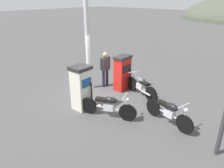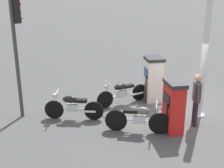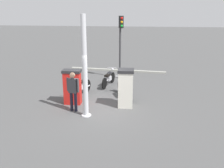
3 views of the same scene
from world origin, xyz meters
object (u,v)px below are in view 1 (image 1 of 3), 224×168
object	(u,v)px
fuel_pump_far	(122,73)
fuel_pump_near	(81,88)
motorcycle_near_pump	(108,106)
canopy_support_pole	(88,48)
motorcycle_extra	(169,112)
motorcycle_far_pump	(141,86)
attendant_person	(105,67)

from	to	relation	value
fuel_pump_far	fuel_pump_near	bearing A→B (deg)	-90.00
fuel_pump_far	motorcycle_near_pump	xyz separation A→B (m)	(1.21, -2.24, -0.35)
fuel_pump_near	canopy_support_pole	size ratio (longest dim) A/B	0.43
motorcycle_near_pump	motorcycle_extra	size ratio (longest dim) A/B	1.03
fuel_pump_far	motorcycle_far_pump	size ratio (longest dim) A/B	0.83
motorcycle_extra	canopy_support_pole	world-z (taller)	canopy_support_pole
canopy_support_pole	motorcycle_near_pump	bearing A→B (deg)	-27.80
fuel_pump_near	motorcycle_extra	xyz separation A→B (m)	(3.02, 1.24, -0.39)
motorcycle_extra	attendant_person	xyz separation A→B (m)	(-3.83, 0.89, 0.50)
fuel_pump_near	motorcycle_near_pump	distance (m)	1.29
motorcycle_extra	motorcycle_far_pump	bearing A→B (deg)	149.54
attendant_person	canopy_support_pole	world-z (taller)	canopy_support_pole
motorcycle_extra	attendant_person	world-z (taller)	attendant_person
fuel_pump_far	attendant_person	bearing A→B (deg)	-160.32
fuel_pump_near	motorcycle_near_pump	bearing A→B (deg)	9.06
fuel_pump_near	motorcycle_extra	bearing A→B (deg)	22.43
motorcycle_near_pump	motorcycle_extra	distance (m)	2.09
fuel_pump_near	motorcycle_far_pump	distance (m)	2.65
motorcycle_near_pump	motorcycle_extra	bearing A→B (deg)	30.20
motorcycle_far_pump	canopy_support_pole	bearing A→B (deg)	-158.12
fuel_pump_near	motorcycle_extra	world-z (taller)	fuel_pump_near
fuel_pump_far	motorcycle_extra	size ratio (longest dim) A/B	0.82
motorcycle_extra	fuel_pump_far	bearing A→B (deg)	158.57
attendant_person	motorcycle_near_pump	bearing A→B (deg)	-43.80
motorcycle_near_pump	motorcycle_extra	world-z (taller)	same
fuel_pump_far	motorcycle_near_pump	world-z (taller)	fuel_pump_far
fuel_pump_far	motorcycle_far_pump	bearing A→B (deg)	-1.46
fuel_pump_near	attendant_person	bearing A→B (deg)	110.95
attendant_person	canopy_support_pole	size ratio (longest dim) A/B	0.42
motorcycle_far_pump	attendant_person	xyz separation A→B (m)	(-1.87, -0.27, 0.51)
motorcycle_far_pump	canopy_support_pole	size ratio (longest dim) A/B	0.48
fuel_pump_near	motorcycle_near_pump	size ratio (longest dim) A/B	0.86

